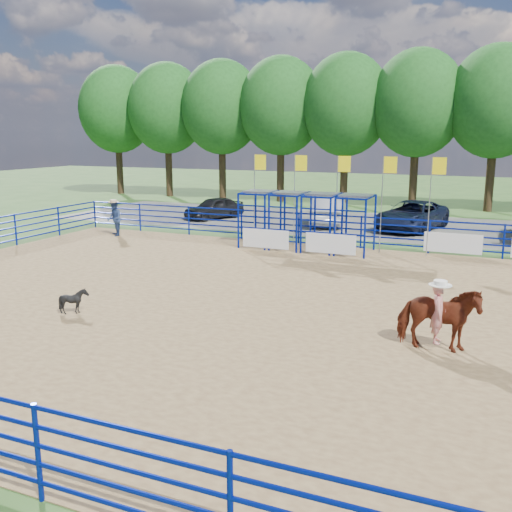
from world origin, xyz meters
name	(u,v)px	position (x,y,z in m)	size (l,w,h in m)	color
ground	(285,308)	(0.00, 0.00, 0.00)	(120.00, 120.00, 0.00)	#3D6327
arena_dirt	(285,308)	(0.00, 0.00, 0.01)	(30.00, 20.00, 0.02)	olive
gravel_strip	(388,226)	(0.00, 17.00, 0.01)	(40.00, 10.00, 0.01)	gray
horse_and_rider	(438,314)	(4.56, -1.80, 0.92)	(1.97, 0.98, 2.47)	maroon
calf	(74,301)	(-5.44, -2.92, 0.40)	(0.61, 0.69, 0.76)	black
spectator_cowboy	(114,218)	(-12.33, 8.21, 0.93)	(1.08, 1.09, 1.83)	navy
car_a	(214,208)	(-10.45, 15.67, 0.68)	(1.58, 3.92, 1.34)	black
car_b	(329,211)	(-3.28, 16.15, 0.82)	(1.71, 4.90, 1.61)	#94979C
car_c	(412,215)	(1.37, 16.24, 0.79)	(2.59, 5.61, 1.56)	black
perimeter_fence	(285,284)	(0.00, 0.00, 0.75)	(30.10, 20.10, 1.50)	#06198E
chute_assembly	(314,222)	(-1.90, 8.84, 1.26)	(19.32, 2.41, 4.20)	#06198E
treeline	(418,98)	(0.00, 26.00, 7.53)	(56.40, 6.40, 11.24)	#3F2B19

